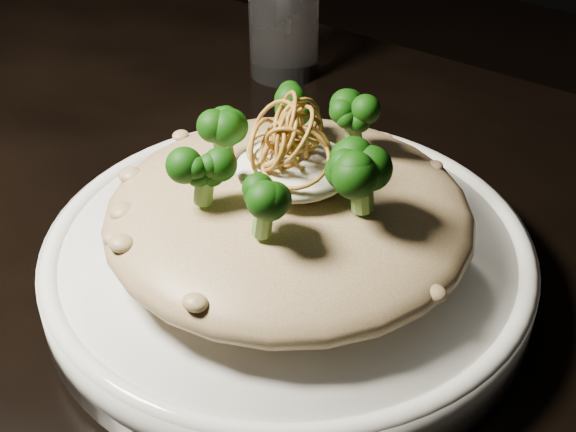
% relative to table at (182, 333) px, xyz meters
% --- Properties ---
extents(table, '(1.10, 0.80, 0.75)m').
position_rel_table_xyz_m(table, '(0.00, 0.00, 0.00)').
color(table, black).
rests_on(table, ground).
extents(plate, '(0.32, 0.32, 0.03)m').
position_rel_table_xyz_m(plate, '(0.09, 0.02, 0.10)').
color(plate, white).
rests_on(plate, table).
extents(risotto, '(0.23, 0.23, 0.05)m').
position_rel_table_xyz_m(risotto, '(0.09, 0.02, 0.14)').
color(risotto, brown).
rests_on(risotto, plate).
extents(broccoli, '(0.16, 0.16, 0.06)m').
position_rel_table_xyz_m(broccoli, '(0.09, 0.02, 0.20)').
color(broccoli, black).
rests_on(broccoli, risotto).
extents(cheese, '(0.07, 0.07, 0.02)m').
position_rel_table_xyz_m(cheese, '(0.09, 0.02, 0.18)').
color(cheese, white).
rests_on(cheese, risotto).
extents(shallots, '(0.07, 0.07, 0.04)m').
position_rel_table_xyz_m(shallots, '(0.09, 0.02, 0.21)').
color(shallots, brown).
rests_on(shallots, cheese).
extents(drinking_glass, '(0.09, 0.09, 0.12)m').
position_rel_table_xyz_m(drinking_glass, '(-0.10, 0.28, 0.14)').
color(drinking_glass, white).
rests_on(drinking_glass, table).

